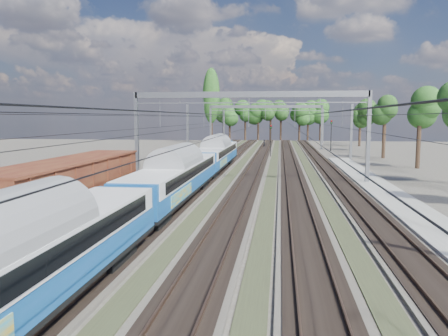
# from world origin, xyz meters

# --- Properties ---
(ground) EXTENTS (220.00, 220.00, 0.00)m
(ground) POSITION_xyz_m (0.00, 0.00, 0.00)
(ground) COLOR #47423A
(ground) RESTS_ON ground
(track_bed) EXTENTS (21.00, 130.00, 0.34)m
(track_bed) POSITION_xyz_m (-0.00, 45.00, 0.10)
(track_bed) COLOR #47423A
(track_bed) RESTS_ON ground
(platform) EXTENTS (3.00, 70.00, 0.30)m
(platform) POSITION_xyz_m (12.00, 20.00, 0.15)
(platform) COLOR gray
(platform) RESTS_ON ground
(catenary) EXTENTS (25.65, 130.00, 9.00)m
(catenary) POSITION_xyz_m (0.33, 52.69, 6.40)
(catenary) COLOR slate
(catenary) RESTS_ON ground
(tree_belt) EXTENTS (39.49, 99.76, 12.19)m
(tree_belt) POSITION_xyz_m (4.65, 96.83, 8.01)
(tree_belt) COLOR black
(tree_belt) RESTS_ON ground
(poplar) EXTENTS (4.40, 4.40, 19.04)m
(poplar) POSITION_xyz_m (-14.50, 98.00, 11.89)
(poplar) COLOR black
(poplar) RESTS_ON ground
(emu_train) EXTENTS (2.94, 62.20, 4.30)m
(emu_train) POSITION_xyz_m (-4.50, 17.68, 2.53)
(emu_train) COLOR black
(emu_train) RESTS_ON ground
(freight_boxcar) EXTENTS (3.11, 15.00, 3.87)m
(freight_boxcar) POSITION_xyz_m (-9.00, 10.48, 2.36)
(freight_boxcar) COLOR black
(freight_boxcar) RESTS_ON ground
(worker) EXTENTS (0.53, 0.71, 1.78)m
(worker) POSITION_xyz_m (-0.25, 80.46, 0.89)
(worker) COLOR black
(worker) RESTS_ON ground
(signal_near) EXTENTS (0.38, 0.35, 5.25)m
(signal_near) POSITION_xyz_m (1.56, 59.51, 3.32)
(signal_near) COLOR black
(signal_near) RESTS_ON ground
(signal_far) EXTENTS (0.38, 0.35, 5.94)m
(signal_far) POSITION_xyz_m (12.87, 73.11, 3.76)
(signal_far) COLOR black
(signal_far) RESTS_ON ground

